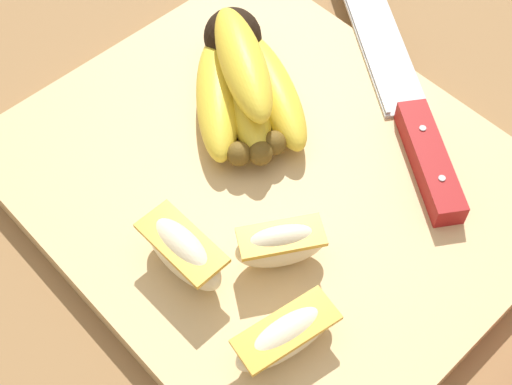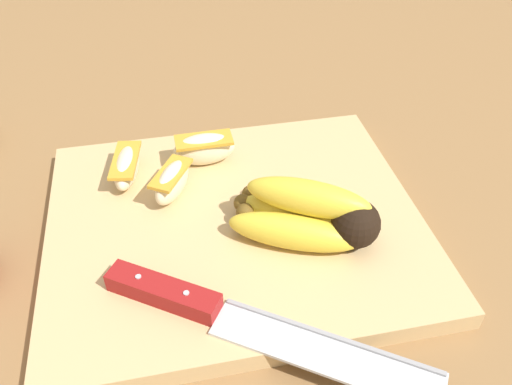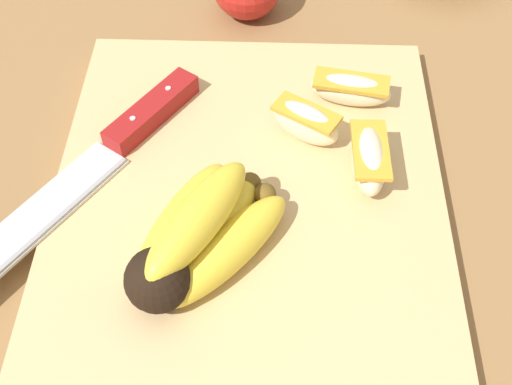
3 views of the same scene
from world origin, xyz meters
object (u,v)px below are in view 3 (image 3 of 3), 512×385
apple_wedge_middle (306,122)px  chefs_knife (114,147)px  apple_wedge_far (369,159)px  apple_wedge_near (351,89)px  banana_bunch (198,237)px

apple_wedge_middle → chefs_knife: bearing=-82.3°
chefs_knife → apple_wedge_far: (0.02, 0.21, 0.01)m
apple_wedge_near → apple_wedge_far: 0.08m
banana_bunch → apple_wedge_far: 0.15m
apple_wedge_middle → banana_bunch: bearing=-32.9°
apple_wedge_near → apple_wedge_middle: size_ratio=1.17×
chefs_knife → banana_bunch: bearing=38.9°
banana_bunch → apple_wedge_far: (-0.08, 0.13, -0.00)m
banana_bunch → apple_wedge_near: bearing=144.6°
apple_wedge_near → chefs_knife: bearing=-71.4°
apple_wedge_middle → apple_wedge_near: bearing=138.6°
apple_wedge_middle → apple_wedge_far: 0.06m
chefs_knife → apple_wedge_middle: (-0.02, 0.16, 0.01)m
banana_bunch → apple_wedge_near: size_ratio=1.93×
banana_bunch → apple_wedge_middle: size_ratio=2.26×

